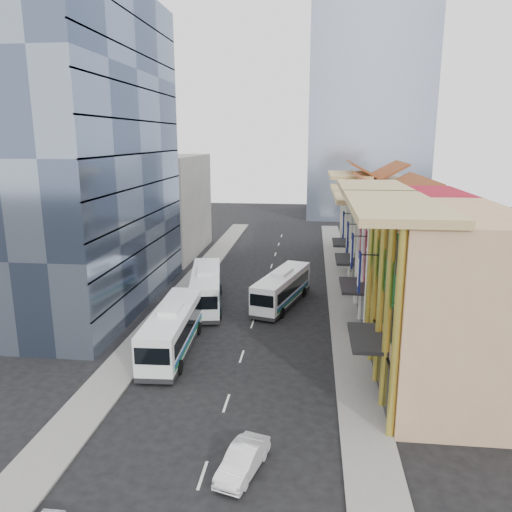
# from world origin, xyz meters

# --- Properties ---
(ground) EXTENTS (200.00, 200.00, 0.00)m
(ground) POSITION_xyz_m (0.00, 0.00, 0.00)
(ground) COLOR black
(ground) RESTS_ON ground
(sidewalk_right) EXTENTS (3.00, 90.00, 0.15)m
(sidewalk_right) POSITION_xyz_m (8.50, 22.00, 0.07)
(sidewalk_right) COLOR slate
(sidewalk_right) RESTS_ON ground
(sidewalk_left) EXTENTS (3.00, 90.00, 0.15)m
(sidewalk_left) POSITION_xyz_m (-8.50, 22.00, 0.07)
(sidewalk_left) COLOR slate
(sidewalk_left) RESTS_ON ground
(shophouse_tan) EXTENTS (8.00, 14.00, 12.00)m
(shophouse_tan) POSITION_xyz_m (14.00, 5.00, 6.00)
(shophouse_tan) COLOR tan
(shophouse_tan) RESTS_ON ground
(shophouse_red) EXTENTS (8.00, 10.00, 12.00)m
(shophouse_red) POSITION_xyz_m (14.00, 17.00, 6.00)
(shophouse_red) COLOR maroon
(shophouse_red) RESTS_ON ground
(shophouse_cream_near) EXTENTS (8.00, 9.00, 10.00)m
(shophouse_cream_near) POSITION_xyz_m (14.00, 26.50, 5.00)
(shophouse_cream_near) COLOR beige
(shophouse_cream_near) RESTS_ON ground
(shophouse_cream_mid) EXTENTS (8.00, 9.00, 10.00)m
(shophouse_cream_mid) POSITION_xyz_m (14.00, 35.50, 5.00)
(shophouse_cream_mid) COLOR beige
(shophouse_cream_mid) RESTS_ON ground
(shophouse_cream_far) EXTENTS (8.00, 12.00, 11.00)m
(shophouse_cream_far) POSITION_xyz_m (14.00, 46.00, 5.50)
(shophouse_cream_far) COLOR beige
(shophouse_cream_far) RESTS_ON ground
(office_tower) EXTENTS (12.00, 26.00, 30.00)m
(office_tower) POSITION_xyz_m (-17.00, 19.00, 15.00)
(office_tower) COLOR #3D4961
(office_tower) RESTS_ON ground
(office_block_far) EXTENTS (10.00, 18.00, 14.00)m
(office_block_far) POSITION_xyz_m (-16.00, 42.00, 7.00)
(office_block_far) COLOR gray
(office_block_far) RESTS_ON ground
(bus_left_near) EXTENTS (3.31, 12.02, 3.82)m
(bus_left_near) POSITION_xyz_m (-5.50, 8.40, 1.91)
(bus_left_near) COLOR white
(bus_left_near) RESTS_ON ground
(bus_left_far) EXTENTS (4.94, 12.37, 3.87)m
(bus_left_far) POSITION_xyz_m (-5.21, 19.50, 1.93)
(bus_left_far) COLOR white
(bus_left_far) RESTS_ON ground
(bus_right) EXTENTS (5.58, 11.50, 3.60)m
(bus_right) POSITION_xyz_m (2.32, 20.65, 1.80)
(bus_right) COLOR white
(bus_right) RESTS_ON ground
(sedan_right) EXTENTS (2.52, 4.38, 1.37)m
(sedan_right) POSITION_xyz_m (1.97, -5.53, 0.68)
(sedan_right) COLOR silver
(sedan_right) RESTS_ON ground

